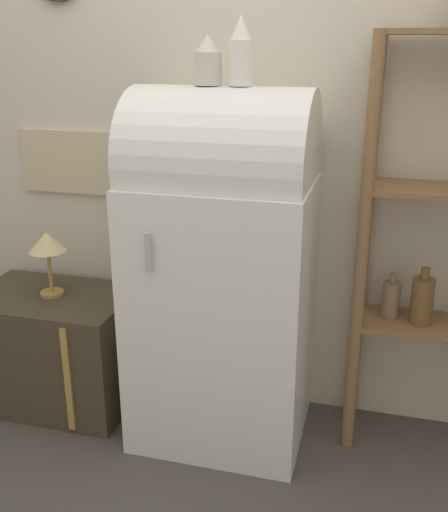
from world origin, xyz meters
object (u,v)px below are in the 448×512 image
Objects in this scene: suitcase_trunk at (56,348)px; desk_lamp at (47,246)px; vase_left at (208,62)px; vase_center at (241,53)px; refrigerator at (223,267)px.

suitcase_trunk is 0.52m from desk_lamp.
vase_center is at bearing -0.70° from vase_left.
vase_left is 1.12m from desk_lamp.
desk_lamp is (-0.84, 0.02, 0.01)m from refrigerator.
suitcase_trunk is 4.04× the size of vase_left.
desk_lamp is (-0.91, 0.02, -0.84)m from vase_center.
refrigerator is at bearing -0.90° from suitcase_trunk.
refrigerator is 0.86m from vase_center.
suitcase_trunk is 1.64m from vase_center.
vase_left reaches higher than suitcase_trunk.
vase_center is (0.13, -0.00, 0.03)m from vase_left.
vase_center is at bearing -0.95° from suitcase_trunk.
vase_left is (-0.06, -0.00, 0.82)m from refrigerator.
suitcase_trunk is 2.43× the size of desk_lamp.
vase_left is 0.13m from vase_center.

